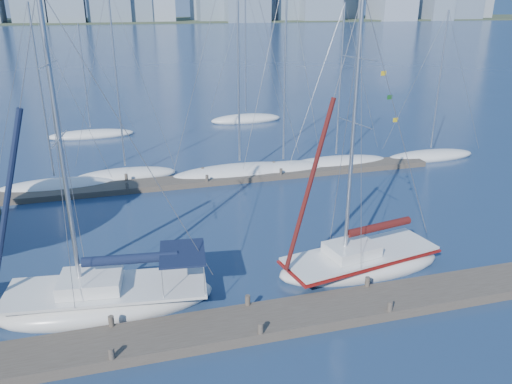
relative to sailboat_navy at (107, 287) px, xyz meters
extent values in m
plane|color=navy|center=(5.12, -2.66, -0.96)|extent=(700.00, 700.00, 0.00)
cube|color=#483F35|center=(5.12, -2.66, -0.76)|extent=(26.00, 2.00, 0.40)
cube|color=#483F35|center=(7.12, 13.34, -0.78)|extent=(30.00, 1.80, 0.36)
cube|color=#38472D|center=(5.12, 317.34, -0.96)|extent=(800.00, 100.00, 1.50)
ellipsoid|color=white|center=(0.00, 0.00, -0.72)|extent=(8.40, 3.61, 1.43)
cube|color=white|center=(0.00, 0.00, -0.05)|extent=(7.78, 3.33, 0.11)
cube|color=white|center=(-0.56, 0.07, 0.28)|extent=(2.47, 1.99, 0.52)
cylinder|color=silver|center=(-0.94, 0.11, 5.36)|extent=(0.17, 0.17, 10.72)
cylinder|color=silver|center=(0.97, -0.12, 1.04)|extent=(3.84, 0.55, 0.10)
cylinder|color=#0F1832|center=(0.97, -0.12, 1.14)|extent=(3.57, 0.80, 0.38)
cube|color=#0F1832|center=(2.91, -0.35, 1.23)|extent=(1.97, 2.45, 0.08)
ellipsoid|color=white|center=(10.76, 0.13, -0.74)|extent=(7.85, 3.78, 1.32)
cube|color=white|center=(10.76, 0.13, -0.12)|extent=(7.27, 3.49, 0.11)
cube|color=white|center=(10.24, 0.03, 0.19)|extent=(2.37, 1.96, 0.48)
cylinder|color=silver|center=(9.89, -0.03, 5.27)|extent=(0.16, 0.16, 10.69)
cylinder|color=silver|center=(11.65, 0.29, 0.89)|extent=(3.52, 0.73, 0.09)
cylinder|color=#4F1111|center=(11.65, 0.29, 0.98)|extent=(3.29, 0.94, 0.35)
cube|color=maroon|center=(10.76, 0.13, -0.27)|extent=(7.44, 3.61, 0.09)
ellipsoid|color=white|center=(-3.24, 14.43, -0.76)|extent=(7.54, 3.98, 1.06)
cylinder|color=silver|center=(-3.24, 14.43, 5.12)|extent=(0.12, 0.12, 10.23)
ellipsoid|color=white|center=(1.12, 15.64, -0.78)|extent=(7.00, 3.77, 0.98)
cylinder|color=silver|center=(1.12, 15.64, 5.62)|extent=(0.11, 0.11, 11.36)
ellipsoid|color=white|center=(8.65, 14.02, -0.74)|extent=(9.67, 4.27, 1.21)
cylinder|color=silver|center=(8.65, 14.02, 7.54)|extent=(0.13, 0.13, 14.80)
ellipsoid|color=white|center=(11.74, 13.93, -0.76)|extent=(7.04, 4.33, 1.09)
cylinder|color=silver|center=(11.74, 13.93, 6.29)|extent=(0.12, 0.12, 12.52)
ellipsoid|color=white|center=(15.84, 14.25, -0.76)|extent=(8.45, 4.33, 1.06)
cylinder|color=silver|center=(15.84, 14.25, 5.10)|extent=(0.12, 0.12, 10.18)
ellipsoid|color=white|center=(23.54, 14.08, -0.78)|extent=(7.53, 3.75, 0.96)
cylinder|color=silver|center=(23.54, 14.08, 4.81)|extent=(0.11, 0.11, 9.77)
ellipsoid|color=white|center=(-1.50, 27.74, -0.78)|extent=(7.50, 2.55, 0.95)
cylinder|color=silver|center=(-1.50, 27.74, 4.23)|extent=(0.10, 0.10, 8.64)
ellipsoid|color=white|center=(13.19, 30.00, -0.76)|extent=(7.32, 3.23, 1.10)
cylinder|color=silver|center=(13.19, 30.00, 5.77)|extent=(0.12, 0.12, 11.46)
camera|label=1|loc=(1.12, -17.45, 10.23)|focal=35.00mm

